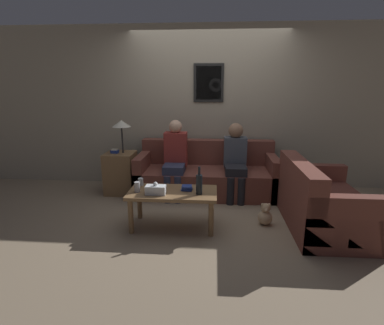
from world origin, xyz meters
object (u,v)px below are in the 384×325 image
teddy_bear (265,215)px  couch_side (322,205)px  wine_bottle (199,184)px  drinking_glass (141,182)px  couch_main (207,175)px  person_right (235,158)px  coffee_table (173,197)px  person_left (175,156)px

teddy_bear → couch_side: bearing=-1.9°
wine_bottle → teddy_bear: wine_bottle is taller
wine_bottle → drinking_glass: bearing=160.9°
couch_main → person_right: size_ratio=1.92×
wine_bottle → coffee_table: bearing=166.1°
couch_main → drinking_glass: 1.33m
coffee_table → wine_bottle: wine_bottle is taller
person_right → teddy_bear: person_right is taller
couch_main → couch_side: (1.40, -1.10, 0.00)m
wine_bottle → drinking_glass: 0.79m
couch_main → teddy_bear: size_ratio=7.76×
couch_main → couch_side: 1.78m
couch_side → wine_bottle: couch_side is taller
couch_main → coffee_table: bearing=-106.9°
drinking_glass → teddy_bear: bearing=-1.4°
wine_bottle → person_right: 1.26m
drinking_glass → person_right: person_right is taller
couch_main → drinking_glass: bearing=-127.3°
person_right → couch_side: bearing=-44.8°
drinking_glass → person_left: (0.32, 0.89, 0.12)m
couch_main → coffee_table: 1.28m
teddy_bear → wine_bottle: bearing=-164.7°
couch_side → person_right: 1.41m
drinking_glass → teddy_bear: size_ratio=0.33×
wine_bottle → person_left: (-0.43, 1.14, 0.04)m
wine_bottle → person_left: person_left is taller
couch_side → wine_bottle: (-1.45, -0.20, 0.29)m
person_right → teddy_bear: size_ratio=4.05×
teddy_bear → couch_main: bearing=124.8°
drinking_glass → coffee_table: bearing=-22.8°
drinking_glass → person_right: (1.23, 0.91, 0.11)m
couch_side → person_left: size_ratio=1.15×
coffee_table → person_right: 1.37m
coffee_table → person_right: size_ratio=0.93×
couch_main → person_left: 0.61m
wine_bottle → drinking_glass: (-0.74, 0.26, -0.08)m
person_left → wine_bottle: bearing=-69.6°
couch_main → coffee_table: size_ratio=2.05×
drinking_glass → person_right: 1.53m
couch_main → teddy_bear: (0.75, -1.08, -0.16)m
teddy_bear → person_right: bearing=108.8°
person_left → teddy_bear: (1.23, -0.92, -0.50)m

